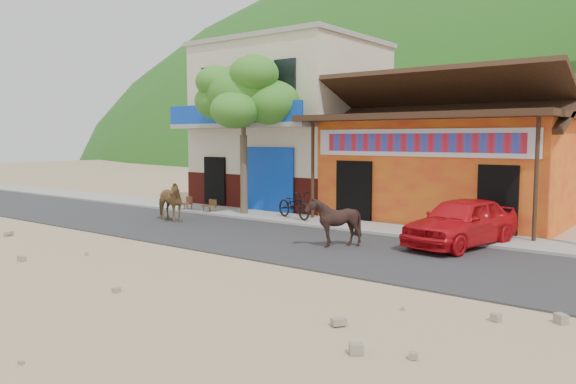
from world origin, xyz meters
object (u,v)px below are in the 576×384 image
at_px(scooter, 294,205).
at_px(cow_tan, 168,201).
at_px(tree, 243,135).
at_px(cafe_chair_right, 186,198).
at_px(cafe_chair_left, 209,200).
at_px(cow_dark, 333,222).
at_px(red_car, 461,222).

bearing_deg(scooter, cow_tan, 146.71).
bearing_deg(tree, scooter, 0.55).
bearing_deg(cafe_chair_right, tree, 19.96).
bearing_deg(cafe_chair_right, cafe_chair_left, 10.69).
bearing_deg(cow_dark, red_car, 121.17).
xyz_separation_m(red_car, scooter, (-6.51, 1.02, -0.10)).
bearing_deg(cafe_chair_right, cow_tan, -45.49).
xyz_separation_m(cafe_chair_left, cafe_chair_right, (-1.35, -0.02, 0.03)).
relative_size(tree, cafe_chair_left, 6.80).
height_order(scooter, cafe_chair_left, scooter).
xyz_separation_m(scooter, cafe_chair_right, (-5.14, -0.52, -0.03)).
distance_m(cow_tan, red_car, 10.21).
height_order(cow_tan, cow_dark, cow_tan).
relative_size(cow_tan, cafe_chair_left, 1.92).
bearing_deg(tree, cafe_chair_left, -161.24).
xyz_separation_m(tree, cafe_chair_left, (-1.40, -0.48, -2.56)).
distance_m(cow_dark, cafe_chair_left, 8.05).
relative_size(tree, cafe_chair_right, 6.41).
bearing_deg(cafe_chair_left, cafe_chair_right, -175.14).
relative_size(red_car, cafe_chair_right, 4.24).
bearing_deg(cafe_chair_left, scooter, 11.30).
relative_size(scooter, cafe_chair_right, 2.02).
bearing_deg(scooter, tree, 108.86).
bearing_deg(tree, red_car, -6.41).
xyz_separation_m(scooter, cafe_chair_left, (-3.80, -0.50, -0.05)).
height_order(cow_tan, red_car, cow_tan).
bearing_deg(scooter, red_car, -80.63).
height_order(cow_dark, cafe_chair_left, cow_dark).
distance_m(tree, red_car, 9.27).
distance_m(tree, cafe_chair_left, 2.96).
relative_size(cow_dark, red_car, 0.35).
bearing_deg(tree, cow_dark, -27.55).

